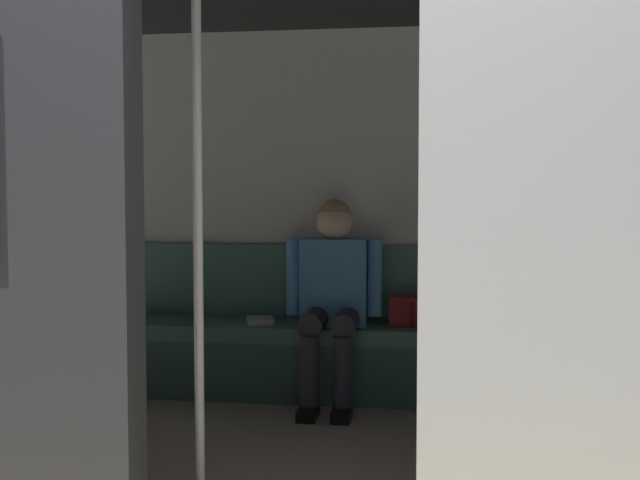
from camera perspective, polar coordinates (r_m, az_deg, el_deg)
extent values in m
cube|color=silver|center=(2.44, 17.25, 0.58)|extent=(0.88, 0.12, 2.18)
cube|color=black|center=(2.43, 17.39, 6.74)|extent=(0.48, 0.02, 0.55)
cube|color=gray|center=(3.92, 0.71, -14.45)|extent=(6.08, 2.54, 0.01)
cube|color=silver|center=(5.00, 2.70, 2.06)|extent=(6.08, 0.10, 2.18)
cube|color=#4C7566|center=(4.97, 2.62, -2.93)|extent=(3.52, 0.06, 0.45)
cube|color=#4C7566|center=(4.79, 2.33, -6.43)|extent=(3.26, 0.44, 0.09)
cube|color=#39574C|center=(4.63, 2.06, -9.49)|extent=(3.26, 0.04, 0.35)
cube|color=#4C8CC6|center=(4.74, 1.02, -2.92)|extent=(0.38, 0.23, 0.50)
sphere|color=beige|center=(4.71, 1.02, 1.25)|extent=(0.21, 0.21, 0.21)
sphere|color=#997F59|center=(4.72, 1.03, 1.70)|extent=(0.19, 0.19, 0.19)
cylinder|color=#4C8CC6|center=(4.69, 3.83, -2.63)|extent=(0.08, 0.08, 0.44)
cylinder|color=#4C8CC6|center=(4.74, -1.85, -2.56)|extent=(0.08, 0.08, 0.44)
cylinder|color=#2D2D38|center=(4.56, 1.86, -5.71)|extent=(0.14, 0.40, 0.14)
cylinder|color=#2D2D38|center=(4.58, -0.40, -5.66)|extent=(0.14, 0.40, 0.14)
cylinder|color=#2D2D38|center=(4.41, 1.59, -9.29)|extent=(0.10, 0.10, 0.40)
cylinder|color=#2D2D38|center=(4.43, -0.75, -9.23)|extent=(0.10, 0.10, 0.40)
cube|color=black|center=(4.41, 1.52, -12.06)|extent=(0.10, 0.22, 0.06)
cube|color=black|center=(4.43, -0.85, -11.99)|extent=(0.10, 0.22, 0.06)
cube|color=maroon|center=(4.74, 6.48, -4.95)|extent=(0.26, 0.14, 0.17)
cube|color=maroon|center=(4.66, 6.45, -5.19)|extent=(0.02, 0.01, 0.14)
cube|color=silver|center=(4.86, -4.18, -5.59)|extent=(0.21, 0.25, 0.03)
cylinder|color=silver|center=(3.03, -8.50, 1.01)|extent=(0.04, 0.04, 2.16)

